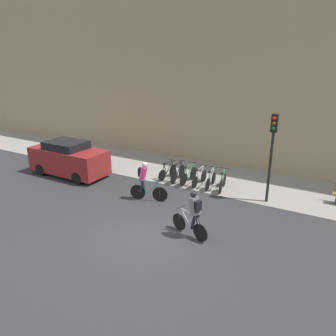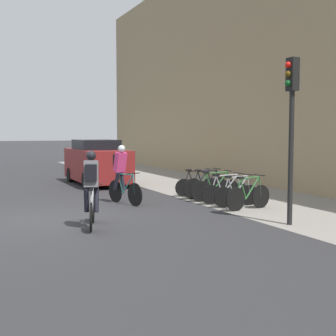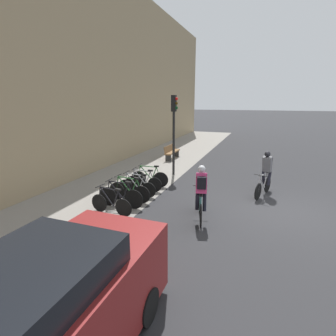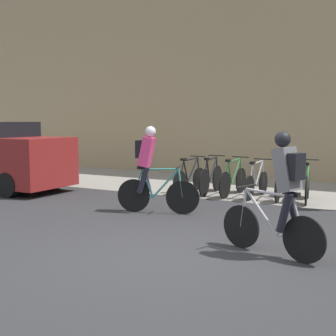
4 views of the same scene
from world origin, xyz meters
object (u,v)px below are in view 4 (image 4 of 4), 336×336
parked_bike_2 (233,180)px  parked_bike_4 (281,184)px  cyclist_pink (150,167)px  parked_bike_5 (307,185)px  parked_bike_0 (190,178)px  parked_bike_1 (211,178)px  cyclist_grey (283,191)px  parked_bike_3 (257,182)px

parked_bike_2 → parked_bike_4: parked_bike_2 is taller
cyclist_pink → parked_bike_5: 3.88m
parked_bike_4 → parked_bike_5: size_ratio=0.97×
parked_bike_0 → parked_bike_1: bearing=0.1°
cyclist_pink → parked_bike_5: cyclist_pink is taller
cyclist_grey → parked_bike_5: (-0.66, 4.68, -0.55)m
parked_bike_5 → cyclist_pink: bearing=-131.7°
cyclist_pink → parked_bike_1: bearing=87.7°
parked_bike_1 → parked_bike_4: parked_bike_1 is taller
parked_bike_2 → parked_bike_3: 0.61m
parked_bike_1 → parked_bike_4: bearing=-0.0°
parked_bike_2 → parked_bike_3: size_ratio=1.05×
cyclist_pink → parked_bike_0: 2.96m
cyclist_grey → parked_bike_2: bearing=118.0°
parked_bike_1 → parked_bike_3: size_ratio=1.03×
parked_bike_5 → parked_bike_1: bearing=-180.0°
parked_bike_0 → parked_bike_3: parked_bike_0 is taller
cyclist_grey → parked_bike_3: 5.08m
cyclist_pink → cyclist_grey: bearing=-29.4°
parked_bike_4 → parked_bike_3: bearing=-179.9°
cyclist_pink → parked_bike_2: cyclist_pink is taller
parked_bike_0 → parked_bike_2: bearing=-0.0°
parked_bike_1 → parked_bike_3: (1.22, -0.00, -0.03)m
cyclist_grey → parked_bike_2: (-2.49, 4.68, -0.55)m
parked_bike_2 → parked_bike_4: 1.22m
parked_bike_0 → cyclist_grey: bearing=-51.6°
parked_bike_4 → parked_bike_2: bearing=-180.0°
cyclist_grey → parked_bike_3: bearing=111.9°
parked_bike_5 → parked_bike_4: bearing=-179.9°
cyclist_pink → parked_bike_2: size_ratio=1.04×
parked_bike_0 → parked_bike_4: parked_bike_4 is taller
parked_bike_3 → parked_bike_2: bearing=179.9°
cyclist_pink → parked_bike_2: 3.01m
parked_bike_0 → parked_bike_2: 1.22m
parked_bike_0 → parked_bike_1: 0.61m
cyclist_pink → parked_bike_4: (1.95, 2.87, -0.57)m
parked_bike_3 → parked_bike_4: parked_bike_4 is taller
parked_bike_4 → parked_bike_5: (0.61, 0.00, 0.02)m
cyclist_pink → parked_bike_0: bearing=99.8°
cyclist_grey → parked_bike_3: (-1.88, 4.68, -0.57)m
parked_bike_1 → parked_bike_4: 1.83m
parked_bike_1 → parked_bike_2: size_ratio=0.98×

